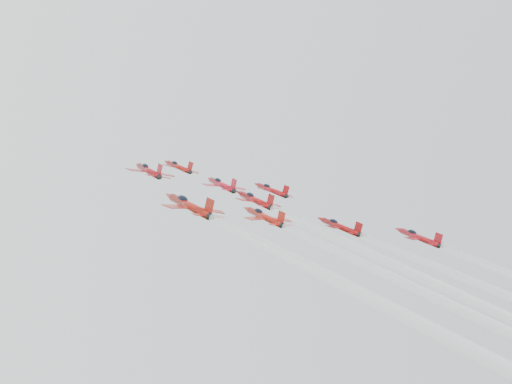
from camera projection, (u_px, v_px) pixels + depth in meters
jet_lead at (178, 167)px, 154.58m from camera, size 8.99×11.94×6.15m
jet_row2_left at (148, 170)px, 135.70m from camera, size 9.96×13.23×6.82m
jet_row2_center at (221, 184)px, 142.14m from camera, size 9.72×12.91×6.65m
jet_row2_right at (271, 190)px, 154.63m from camera, size 9.24×12.27×6.32m
jet_center at (444, 286)px, 93.59m from camera, size 9.70×96.24×44.44m
jet_rear_farleft at (444, 344)px, 65.21m from camera, size 10.60×105.17×48.56m
jet_rear_left at (471, 317)px, 79.59m from camera, size 8.86×87.84×40.56m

